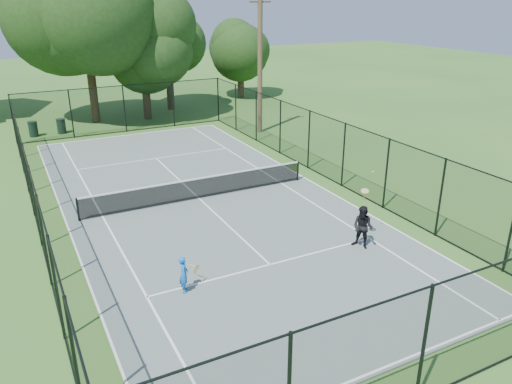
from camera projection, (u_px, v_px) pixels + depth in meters
name	position (u px, v px, depth m)	size (l,w,h in m)	color
ground	(199.00, 200.00, 21.63)	(120.00, 120.00, 0.00)	#316422
tennis_court	(199.00, 199.00, 21.62)	(11.00, 24.00, 0.06)	slate
tennis_net	(199.00, 187.00, 21.42)	(10.08, 0.08, 0.95)	black
fence	(198.00, 167.00, 21.08)	(13.10, 26.10, 3.00)	black
tree_near_left	(85.00, 28.00, 32.57)	(7.82, 7.82, 10.20)	#332114
tree_near_mid	(143.00, 48.00, 33.97)	(6.09, 6.09, 7.96)	#332114
tree_near_right	(167.00, 44.00, 36.97)	(5.54, 5.54, 7.65)	#332114
tree_far_right	(240.00, 49.00, 41.60)	(4.95, 4.95, 6.55)	#332114
trash_bin_left	(33.00, 129.00, 31.09)	(0.58, 0.58, 0.96)	black
trash_bin_right	(61.00, 126.00, 31.80)	(0.58, 0.58, 0.94)	black
utility_pole	(260.00, 62.00, 30.71)	(1.40, 0.30, 8.67)	#4C3823
player_blue	(184.00, 274.00, 14.66)	(0.78, 0.49, 1.17)	blue
player_black	(363.00, 227.00, 17.16)	(1.02, 0.96, 2.62)	black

